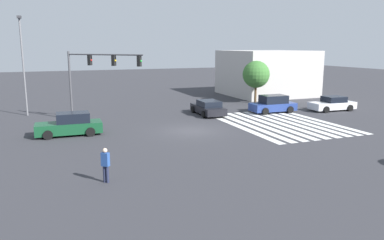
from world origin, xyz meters
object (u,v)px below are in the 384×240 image
(car_0, at_px, (70,125))
(tree_corner_b, at_px, (256,74))
(car_1, at_px, (332,104))
(car_3, at_px, (273,104))
(car_2, at_px, (208,108))
(pedestrian, at_px, (106,163))
(street_light_pole_a, at_px, (23,58))
(traffic_signal_mast, at_px, (95,69))

(car_0, distance_m, tree_corner_b, 22.29)
(car_1, xyz_separation_m, car_3, (1.24, 6.15, 0.13))
(car_2, height_order, tree_corner_b, tree_corner_b)
(car_2, relative_size, tree_corner_b, 0.97)
(pedestrian, distance_m, street_light_pole_a, 21.18)
(traffic_signal_mast, relative_size, pedestrian, 3.52)
(car_2, bearing_deg, car_3, -98.86)
(pedestrian, bearing_deg, car_0, 46.63)
(car_3, relative_size, tree_corner_b, 0.94)
(car_0, xyz_separation_m, car_1, (1.52, -25.10, -0.10))
(street_light_pole_a, bearing_deg, car_1, -106.11)
(car_0, bearing_deg, traffic_signal_mast, -117.92)
(traffic_signal_mast, bearing_deg, street_light_pole_a, -178.90)
(car_1, relative_size, car_3, 1.04)
(traffic_signal_mast, bearing_deg, tree_corner_b, 58.33)
(tree_corner_b, bearing_deg, car_3, 165.52)
(car_1, distance_m, pedestrian, 27.08)
(car_2, distance_m, tree_corner_b, 9.44)
(car_3, xyz_separation_m, tree_corner_b, (5.77, -1.49, 2.45))
(car_1, bearing_deg, tree_corner_b, -54.00)
(car_0, relative_size, tree_corner_b, 0.98)
(tree_corner_b, bearing_deg, street_light_pole_a, 87.19)
(street_light_pole_a, distance_m, tree_corner_b, 23.75)
(car_1, bearing_deg, car_0, 5.85)
(traffic_signal_mast, distance_m, car_2, 10.85)
(car_1, bearing_deg, pedestrian, 29.05)
(pedestrian, bearing_deg, car_2, 3.01)
(traffic_signal_mast, height_order, car_0, traffic_signal_mast)
(pedestrian, relative_size, street_light_pole_a, 0.19)
(car_0, relative_size, pedestrian, 2.77)
(pedestrian, bearing_deg, car_1, -21.56)
(car_3, bearing_deg, street_light_pole_a, -15.84)
(pedestrian, xyz_separation_m, street_light_pole_a, (20.32, 4.09, 4.36))
(car_3, height_order, street_light_pole_a, street_light_pole_a)
(traffic_signal_mast, relative_size, car_3, 1.32)
(car_3, relative_size, pedestrian, 2.66)
(car_1, bearing_deg, car_2, -8.58)
(pedestrian, height_order, street_light_pole_a, street_light_pole_a)
(car_3, height_order, pedestrian, pedestrian)
(car_0, relative_size, street_light_pole_a, 0.52)
(street_light_pole_a, bearing_deg, traffic_signal_mast, -133.90)
(traffic_signal_mast, bearing_deg, car_1, 38.08)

